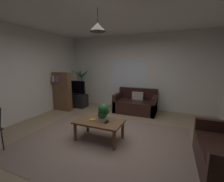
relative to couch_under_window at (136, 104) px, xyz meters
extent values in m
cube|color=#9E8466|center=(-0.16, -2.10, -0.28)|extent=(5.54, 5.20, 0.02)
cube|color=gray|center=(-0.16, -2.30, -0.27)|extent=(3.60, 2.86, 0.01)
cube|color=silver|center=(-0.16, 0.53, 1.11)|extent=(5.66, 0.06, 2.77)
cube|color=silver|center=(-2.96, -2.10, 1.11)|extent=(0.06, 5.20, 2.77)
cube|color=white|center=(-0.16, -2.10, 2.51)|extent=(5.54, 5.20, 0.02)
cube|color=white|center=(-0.42, 0.50, 1.04)|extent=(1.39, 0.01, 1.15)
cube|color=black|center=(0.00, -0.04, -0.06)|extent=(1.43, 0.87, 0.42)
cube|color=black|center=(0.00, 0.34, 0.35)|extent=(1.43, 0.12, 0.40)
cube|color=black|center=(-0.65, -0.04, 0.05)|extent=(0.12, 0.87, 0.64)
cube|color=black|center=(0.65, -0.04, 0.05)|extent=(0.12, 0.87, 0.64)
cube|color=#B7AD9E|center=(0.03, 0.16, 0.29)|extent=(0.40, 0.13, 0.28)
cube|color=black|center=(2.08, -1.81, 0.05)|extent=(0.87, 0.12, 0.64)
cube|color=brown|center=(-0.27, -2.26, 0.15)|extent=(1.05, 0.64, 0.04)
cylinder|color=brown|center=(-0.74, -2.52, -0.07)|extent=(0.07, 0.07, 0.41)
cylinder|color=brown|center=(0.19, -2.52, -0.07)|extent=(0.07, 0.07, 0.41)
cylinder|color=brown|center=(-0.74, -2.00, -0.07)|extent=(0.07, 0.07, 0.41)
cylinder|color=brown|center=(0.19, -2.00, -0.07)|extent=(0.07, 0.07, 0.41)
cube|color=gold|center=(-0.43, -2.28, 0.18)|extent=(0.14, 0.14, 0.02)
cube|color=black|center=(-0.12, -2.21, 0.18)|extent=(0.15, 0.15, 0.02)
cube|color=black|center=(-0.11, -2.28, 0.18)|extent=(0.12, 0.16, 0.02)
cylinder|color=beige|center=(-0.20, -2.23, 0.21)|extent=(0.18, 0.18, 0.08)
sphere|color=#235B2D|center=(-0.21, -2.24, 0.33)|extent=(0.21, 0.21, 0.21)
sphere|color=#235B2D|center=(-0.18, -2.20, 0.40)|extent=(0.23, 0.23, 0.23)
sphere|color=#235B2D|center=(-0.18, -2.25, 0.46)|extent=(0.22, 0.22, 0.22)
cube|color=black|center=(-2.38, -0.25, -0.02)|extent=(0.90, 0.44, 0.50)
cube|color=black|center=(-2.38, -0.27, 0.53)|extent=(0.90, 0.05, 0.51)
cube|color=black|center=(-2.38, -0.30, 0.53)|extent=(0.86, 0.00, 0.47)
cube|color=black|center=(-2.38, -0.27, 0.25)|extent=(0.24, 0.16, 0.04)
cylinder|color=#B77051|center=(-2.39, 0.20, -0.12)|extent=(0.32, 0.32, 0.30)
cylinder|color=brown|center=(-2.39, 0.20, 0.48)|extent=(0.05, 0.05, 0.90)
cone|color=#2D6B33|center=(-2.23, 0.23, 1.04)|extent=(0.38, 0.15, 0.33)
cone|color=#2D6B33|center=(-2.30, 0.38, 1.05)|extent=(0.25, 0.42, 0.38)
cone|color=#2D6B33|center=(-2.55, 0.37, 1.05)|extent=(0.38, 0.44, 0.40)
cone|color=#2D6B33|center=(-2.58, 0.09, 1.06)|extent=(0.45, 0.34, 0.39)
cone|color=#2D6B33|center=(-2.35, 0.02, 1.04)|extent=(0.15, 0.42, 0.32)
cube|color=brown|center=(-2.56, -0.81, 0.43)|extent=(0.70, 0.22, 1.40)
cube|color=#72387F|center=(-2.84, -0.93, 0.88)|extent=(0.04, 0.16, 0.20)
cube|color=gold|center=(-2.79, -0.93, 0.89)|extent=(0.05, 0.16, 0.24)
cube|color=beige|center=(-2.74, -0.93, 0.88)|extent=(0.05, 0.16, 0.21)
cube|color=#2D4C8C|center=(-2.69, -0.93, 0.89)|extent=(0.04, 0.16, 0.23)
cube|color=#2D4C8C|center=(-2.66, -0.93, 0.88)|extent=(0.03, 0.16, 0.20)
cube|color=#99663F|center=(-2.62, -0.93, 0.89)|extent=(0.03, 0.16, 0.24)
cube|color=#72387F|center=(-2.58, -0.93, 0.89)|extent=(0.03, 0.16, 0.22)
cylinder|color=black|center=(-1.82, -3.38, -0.05)|extent=(0.02, 0.02, 0.45)
cylinder|color=black|center=(-0.27, -2.26, 2.36)|extent=(0.01, 0.01, 0.28)
cone|color=#4C4742|center=(-0.27, -2.26, 2.13)|extent=(0.33, 0.33, 0.17)
camera|label=1|loc=(1.18, -5.00, 1.40)|focal=23.58mm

